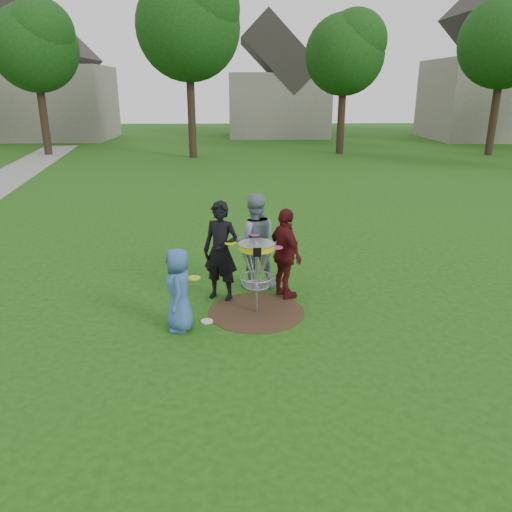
{
  "coord_description": "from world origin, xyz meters",
  "views": [
    {
      "loc": [
        -0.3,
        -8.46,
        3.99
      ],
      "look_at": [
        0.0,
        0.3,
        1.0
      ],
      "focal_mm": 35.0,
      "sensor_mm": 36.0,
      "label": 1
    }
  ],
  "objects_px": {
    "player_maroon": "(285,254)",
    "disc_golf_basket": "(257,260)",
    "player_black": "(221,251)",
    "player_grey": "(254,241)",
    "player_blue": "(179,290)"
  },
  "relations": [
    {
      "from": "player_blue",
      "to": "player_black",
      "type": "xyz_separation_m",
      "value": [
        0.67,
        1.31,
        0.25
      ]
    },
    {
      "from": "player_blue",
      "to": "player_maroon",
      "type": "height_order",
      "value": "player_maroon"
    },
    {
      "from": "player_black",
      "to": "player_maroon",
      "type": "bearing_deg",
      "value": 23.45
    },
    {
      "from": "player_blue",
      "to": "disc_golf_basket",
      "type": "xyz_separation_m",
      "value": [
        1.34,
        0.63,
        0.29
      ]
    },
    {
      "from": "player_blue",
      "to": "disc_golf_basket",
      "type": "relative_size",
      "value": 1.06
    },
    {
      "from": "player_blue",
      "to": "player_grey",
      "type": "height_order",
      "value": "player_grey"
    },
    {
      "from": "player_maroon",
      "to": "disc_golf_basket",
      "type": "distance_m",
      "value": 0.91
    },
    {
      "from": "player_maroon",
      "to": "disc_golf_basket",
      "type": "bearing_deg",
      "value": 114.13
    },
    {
      "from": "player_maroon",
      "to": "disc_golf_basket",
      "type": "relative_size",
      "value": 1.31
    },
    {
      "from": "player_black",
      "to": "player_grey",
      "type": "distance_m",
      "value": 0.89
    },
    {
      "from": "player_grey",
      "to": "disc_golf_basket",
      "type": "distance_m",
      "value": 1.28
    },
    {
      "from": "player_black",
      "to": "disc_golf_basket",
      "type": "distance_m",
      "value": 0.95
    },
    {
      "from": "player_blue",
      "to": "disc_golf_basket",
      "type": "height_order",
      "value": "player_blue"
    },
    {
      "from": "disc_golf_basket",
      "to": "player_black",
      "type": "bearing_deg",
      "value": 134.65
    },
    {
      "from": "player_blue",
      "to": "disc_golf_basket",
      "type": "distance_m",
      "value": 1.51
    }
  ]
}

